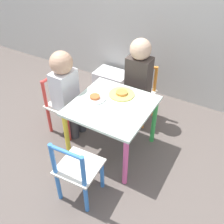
# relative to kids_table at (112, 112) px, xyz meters

# --- Properties ---
(ground_plane) EXTENTS (6.00, 6.00, 0.00)m
(ground_plane) POSITION_rel_kids_table_xyz_m (0.00, 0.00, -0.38)
(ground_plane) COLOR #5B514C
(kids_table) EXTENTS (0.56, 0.56, 0.45)m
(kids_table) POSITION_rel_kids_table_xyz_m (0.00, 0.00, 0.00)
(kids_table) COLOR silver
(kids_table) RESTS_ON ground_plane
(chair_red) EXTENTS (0.27, 0.27, 0.52)m
(chair_red) POSITION_rel_kids_table_xyz_m (-0.49, 0.02, -0.13)
(chair_red) COLOR silver
(chair_red) RESTS_ON ground_plane
(chair_orange) EXTENTS (0.26, 0.26, 0.52)m
(chair_orange) POSITION_rel_kids_table_xyz_m (-0.00, 0.49, -0.13)
(chair_orange) COLOR silver
(chair_orange) RESTS_ON ground_plane
(chair_blue) EXTENTS (0.27, 0.27, 0.52)m
(chair_blue) POSITION_rel_kids_table_xyz_m (0.03, -0.49, -0.13)
(chair_blue) COLOR silver
(chair_blue) RESTS_ON ground_plane
(child_left) EXTENTS (0.23, 0.21, 0.75)m
(child_left) POSITION_rel_kids_table_xyz_m (-0.43, 0.02, 0.08)
(child_left) COLOR #38383D
(child_left) RESTS_ON ground_plane
(child_back) EXTENTS (0.20, 0.22, 0.79)m
(child_back) POSITION_rel_kids_table_xyz_m (-0.00, 0.43, 0.09)
(child_back) COLOR #4C608E
(child_back) RESTS_ON ground_plane
(plate_left) EXTENTS (0.17, 0.17, 0.03)m
(plate_left) POSITION_rel_kids_table_xyz_m (-0.15, 0.00, 0.08)
(plate_left) COLOR white
(plate_left) RESTS_ON kids_table
(plate_back) EXTENTS (0.19, 0.19, 0.03)m
(plate_back) POSITION_rel_kids_table_xyz_m (0.00, 0.15, 0.08)
(plate_back) COLOR #EADB66
(plate_back) RESTS_ON kids_table
(storage_bin) EXTENTS (0.35, 0.24, 0.20)m
(storage_bin) POSITION_rel_kids_table_xyz_m (-0.46, 0.78, -0.28)
(storage_bin) COLOR silver
(storage_bin) RESTS_ON ground_plane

